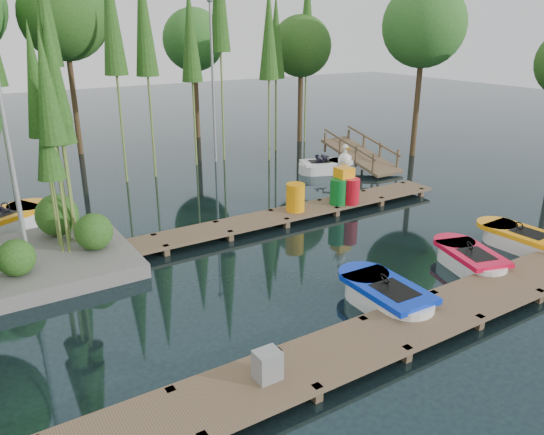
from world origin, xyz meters
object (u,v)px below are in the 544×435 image
drum_cluster (345,185)px  yellow_barrel (295,197)px  utility_cabinet (267,365)px  boat_yellow_far (4,222)px  boat_red (470,260)px  boat_blue (386,297)px

drum_cluster → yellow_barrel: bearing=175.5°
utility_cabinet → boat_yellow_far: bearing=104.5°
utility_cabinet → yellow_barrel: yellow_barrel is taller
utility_cabinet → drum_cluster: size_ratio=0.27×
yellow_barrel → drum_cluster: 1.98m
boat_yellow_far → yellow_barrel: (8.27, -3.98, 0.45)m
boat_yellow_far → drum_cluster: bearing=-29.8°
boat_yellow_far → boat_red: bearing=-51.5°
boat_red → yellow_barrel: bearing=123.7°
utility_cabinet → yellow_barrel: size_ratio=0.58×
boat_red → utility_cabinet: 7.32m
drum_cluster → utility_cabinet: bearing=-137.2°
boat_red → yellow_barrel: yellow_barrel is taller
boat_yellow_far → utility_cabinet: (2.84, -10.98, 0.26)m
yellow_barrel → drum_cluster: (1.97, -0.15, 0.13)m
utility_cabinet → drum_cluster: 10.08m
boat_red → utility_cabinet: size_ratio=4.93×
boat_blue → utility_cabinet: bearing=-162.4°
boat_yellow_far → drum_cluster: size_ratio=1.59×
yellow_barrel → utility_cabinet: bearing=-127.8°
boat_blue → boat_yellow_far: bearing=125.8°
boat_blue → drum_cluster: size_ratio=1.33×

